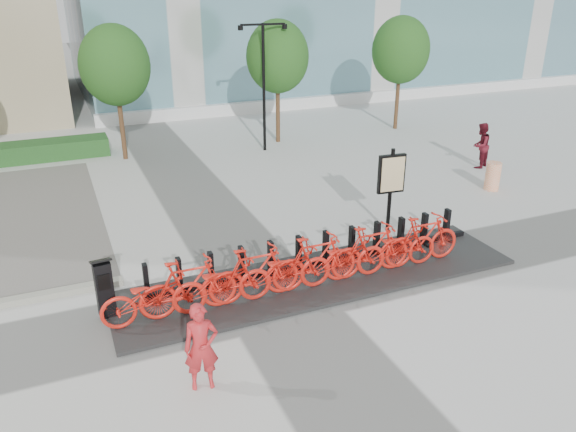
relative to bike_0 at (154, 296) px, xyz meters
name	(u,v)px	position (x,y,z in m)	size (l,w,h in m)	color
ground	(273,296)	(2.60, 0.05, -0.64)	(120.00, 120.00, 0.00)	silver
hedge_b	(28,152)	(-2.40, 13.25, -0.29)	(6.00, 1.20, 0.70)	#144110
tree_1	(115,65)	(1.10, 12.05, 2.95)	(2.60, 2.60, 5.10)	#4D2B1B
tree_2	(278,57)	(7.60, 12.05, 2.95)	(2.60, 2.60, 5.10)	#4D2B1B
tree_3	(401,50)	(13.60, 12.05, 2.95)	(2.60, 2.60, 5.10)	#4D2B1B
streetlamp	(264,73)	(6.60, 11.05, 2.49)	(2.00, 0.20, 5.00)	black
dock_pad	(320,278)	(3.90, 0.35, -0.60)	(9.60, 2.40, 0.08)	#272727
dock_rail_posts	(314,251)	(3.96, 0.82, -0.14)	(8.02, 0.50, 0.85)	black
bike_0	(154,296)	(0.00, 0.00, 0.00)	(0.75, 2.14, 1.12)	red
bike_1	(189,287)	(0.72, 0.00, 0.06)	(0.59, 2.07, 1.25)	red
bike_2	(222,282)	(1.44, 0.00, 0.00)	(0.75, 2.14, 1.12)	red
bike_3	(255,273)	(2.16, 0.00, 0.06)	(0.59, 2.07, 1.25)	red
bike_4	(285,270)	(2.88, 0.00, 0.00)	(0.75, 2.14, 1.12)	red
bike_5	(315,261)	(3.60, 0.00, 0.06)	(0.59, 2.07, 1.25)	red
bike_6	(343,258)	(4.32, 0.00, 0.00)	(0.75, 2.14, 1.12)	red
bike_7	(371,250)	(5.04, 0.00, 0.06)	(0.59, 2.07, 1.25)	red
bike_8	(397,247)	(5.76, 0.00, 0.00)	(0.75, 2.14, 1.12)	red
bike_9	(422,240)	(6.48, 0.00, 0.06)	(0.59, 2.07, 1.25)	red
kiosk	(104,288)	(-0.88, 0.60, 0.08)	(0.44, 0.38, 1.34)	black
worker_red	(201,347)	(0.39, -2.25, 0.17)	(0.59, 0.39, 1.61)	red
pedestrian	(481,145)	(13.15, 5.73, 0.20)	(0.82, 0.64, 1.69)	#56111B
construction_barrel	(493,176)	(11.91, 3.62, -0.17)	(0.49, 0.49, 0.94)	#FF5300
map_sign	(391,177)	(6.89, 2.12, 0.93)	(0.78, 0.20, 2.37)	black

